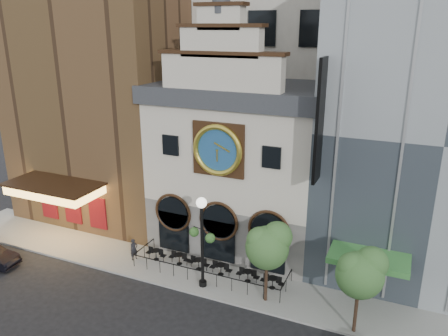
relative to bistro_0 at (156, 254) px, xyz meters
name	(u,v)px	position (x,y,z in m)	size (l,w,h in m)	color
ground	(193,295)	(4.37, -2.60, -0.61)	(120.00, 120.00, 0.00)	black
sidewalk	(210,274)	(4.37, -0.10, -0.54)	(44.00, 5.00, 0.15)	gray
clock_building	(240,161)	(4.37, 5.23, 6.07)	(12.60, 8.78, 18.65)	#605E5B
theater_building	(109,70)	(-8.63, 7.36, 11.99)	(14.00, 15.60, 25.00)	brown
retail_building	(440,124)	(17.36, 7.39, 9.53)	(14.00, 14.40, 20.00)	gray
cafe_railing	(210,268)	(4.37, -0.10, -0.01)	(10.60, 2.60, 0.90)	black
bistro_0	(156,254)	(0.00, 0.00, 0.00)	(1.58, 0.68, 0.90)	black
bistro_1	(179,258)	(1.83, 0.14, 0.00)	(1.58, 0.68, 0.90)	black
bistro_2	(199,263)	(3.40, 0.07, 0.00)	(1.58, 0.68, 0.90)	black
bistro_3	(221,268)	(5.08, 0.07, 0.00)	(1.58, 0.68, 0.90)	black
bistro_4	(248,275)	(7.04, 0.03, 0.00)	(1.58, 0.68, 0.90)	black
bistro_5	(272,282)	(8.76, -0.07, 0.00)	(1.58, 0.68, 0.90)	black
pedestrian	(134,249)	(-1.46, -0.59, 0.33)	(0.58, 0.38, 1.60)	black
lamppost	(202,233)	(4.55, -1.61, 3.34)	(1.92, 0.98, 6.15)	black
tree_left	(268,244)	(8.81, -1.42, 3.35)	(2.70, 2.60, 5.20)	#382619
tree_right	(361,271)	(14.20, -2.17, 3.28)	(2.65, 2.55, 5.10)	#382619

